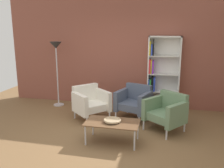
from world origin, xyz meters
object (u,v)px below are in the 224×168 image
object	(u,v)px
floor_lamp_torchiere	(56,53)
decorative_bowl	(112,120)
coffee_table_low	(112,124)
armchair_by_bookshelf	(134,101)
bookshelf_tall	(160,75)
armchair_spare_guest	(167,111)
armchair_near_window	(90,102)

from	to	relation	value
floor_lamp_torchiere	decorative_bowl	bearing A→B (deg)	-43.45
coffee_table_low	armchair_by_bookshelf	distance (m)	1.36
coffee_table_low	floor_lamp_torchiere	xyz separation A→B (m)	(-1.95, 1.85, 1.08)
armchair_by_bookshelf	floor_lamp_torchiere	xyz separation A→B (m)	(-2.18, 0.51, 1.03)
bookshelf_tall	armchair_spare_guest	size ratio (longest dim) A/B	2.00
decorative_bowl	floor_lamp_torchiere	xyz separation A→B (m)	(-1.95, 1.85, 1.01)
coffee_table_low	floor_lamp_torchiere	distance (m)	2.90
armchair_by_bookshelf	armchair_near_window	bearing A→B (deg)	-145.26
decorative_bowl	armchair_spare_guest	bearing A→B (deg)	38.99
coffee_table_low	bookshelf_tall	bearing A→B (deg)	69.95
bookshelf_tall	armchair_by_bookshelf	world-z (taller)	bookshelf_tall
armchair_spare_guest	decorative_bowl	bearing A→B (deg)	-103.42
coffee_table_low	decorative_bowl	bearing A→B (deg)	0.00
armchair_near_window	decorative_bowl	bearing A→B (deg)	-102.19
armchair_by_bookshelf	armchair_near_window	size ratio (longest dim) A/B	0.93
coffee_table_low	armchair_by_bookshelf	bearing A→B (deg)	80.40
bookshelf_tall	decorative_bowl	bearing A→B (deg)	-110.05
coffee_table_low	armchair_near_window	bearing A→B (deg)	126.06
bookshelf_tall	armchair_by_bookshelf	size ratio (longest dim) A/B	2.16
decorative_bowl	coffee_table_low	bearing A→B (deg)	180.00
coffee_table_low	armchair_spare_guest	world-z (taller)	armchair_spare_guest
bookshelf_tall	coffee_table_low	xyz separation A→B (m)	(-0.78, -2.13, -0.55)
decorative_bowl	floor_lamp_torchiere	size ratio (longest dim) A/B	0.18
bookshelf_tall	armchair_by_bookshelf	distance (m)	1.08
armchair_by_bookshelf	floor_lamp_torchiere	size ratio (longest dim) A/B	0.51
bookshelf_tall	decorative_bowl	world-z (taller)	bookshelf_tall
decorative_bowl	armchair_by_bookshelf	world-z (taller)	armchair_by_bookshelf
armchair_spare_guest	armchair_near_window	distance (m)	1.76
armchair_spare_guest	armchair_near_window	bearing A→B (deg)	-151.25
bookshelf_tall	armchair_spare_guest	distance (m)	1.44
bookshelf_tall	armchair_spare_guest	world-z (taller)	bookshelf_tall
bookshelf_tall	armchair_near_window	distance (m)	1.94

